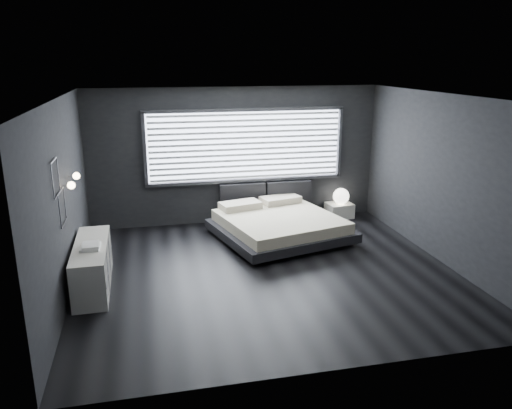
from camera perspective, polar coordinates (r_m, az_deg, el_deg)
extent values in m
plane|color=black|center=(8.19, 1.30, -7.70)|extent=(6.00, 6.00, 0.00)
plane|color=white|center=(7.49, 1.44, 12.24)|extent=(6.00, 6.00, 0.00)
cube|color=black|center=(10.35, -2.29, 5.56)|extent=(6.00, 0.04, 2.80)
cube|color=black|center=(5.22, 8.63, -5.63)|extent=(6.00, 0.04, 2.80)
cube|color=black|center=(7.61, -21.15, 0.47)|extent=(0.04, 5.50, 2.80)
cube|color=black|center=(8.91, 20.47, 2.76)|extent=(0.04, 5.50, 2.80)
cube|color=white|center=(10.33, -1.18, 6.74)|extent=(4.00, 0.02, 1.38)
cube|color=#47474C|center=(10.10, -12.63, 6.13)|extent=(0.06, 0.08, 1.48)
cube|color=#47474C|center=(10.88, 9.52, 7.01)|extent=(0.06, 0.08, 1.48)
cube|color=#47474C|center=(10.20, -1.18, 10.75)|extent=(4.14, 0.08, 0.06)
cube|color=#47474C|center=(10.45, -1.13, 2.76)|extent=(4.14, 0.08, 0.06)
cube|color=silver|center=(10.27, -1.12, 6.68)|extent=(3.94, 0.03, 1.32)
cube|color=black|center=(10.45, -1.55, 1.01)|extent=(0.96, 0.16, 0.52)
cube|color=black|center=(10.68, 3.73, 1.31)|extent=(0.96, 0.16, 0.52)
cylinder|color=silver|center=(7.60, -20.89, 2.04)|extent=(0.10, 0.02, 0.02)
sphere|color=#FFE5B7|center=(7.59, -20.36, 2.08)|extent=(0.11, 0.11, 0.11)
cylinder|color=silver|center=(8.18, -20.33, 3.06)|extent=(0.10, 0.02, 0.02)
sphere|color=#FFE5B7|center=(8.17, -19.85, 3.09)|extent=(0.11, 0.11, 0.11)
cube|color=#47474C|center=(6.92, -22.15, 4.67)|extent=(0.01, 0.46, 0.02)
cube|color=#47474C|center=(7.02, -21.75, 1.00)|extent=(0.01, 0.46, 0.02)
cube|color=#47474C|center=(7.19, -21.67, 3.24)|extent=(0.01, 0.02, 0.46)
cube|color=#47474C|center=(6.75, -22.24, 2.38)|extent=(0.01, 0.02, 0.46)
cube|color=#47474C|center=(7.26, -21.45, 1.44)|extent=(0.01, 0.46, 0.02)
cube|color=#47474C|center=(7.39, -21.08, -2.01)|extent=(0.01, 0.46, 0.02)
cube|color=#47474C|center=(7.54, -21.02, 0.19)|extent=(0.01, 0.02, 0.46)
cube|color=#47474C|center=(7.10, -21.52, -0.82)|extent=(0.01, 0.02, 0.46)
cube|color=black|center=(8.49, -0.10, -6.48)|extent=(0.15, 0.15, 0.08)
cube|color=black|center=(9.47, 10.50, -4.30)|extent=(0.15, 0.15, 0.08)
cube|color=black|center=(9.97, -4.62, -2.99)|extent=(0.15, 0.15, 0.08)
cube|color=black|center=(10.82, 4.95, -1.44)|extent=(0.15, 0.15, 0.08)
cube|color=black|center=(9.60, 2.74, -2.97)|extent=(2.72, 2.64, 0.16)
cube|color=beige|center=(9.54, 2.76, -1.93)|extent=(2.44, 2.44, 0.20)
cube|color=beige|center=(9.96, -1.80, -0.09)|extent=(0.88, 0.62, 0.13)
cube|color=beige|center=(10.37, 2.81, 0.56)|extent=(0.88, 0.62, 0.13)
cube|color=white|center=(11.02, 9.49, -0.64)|extent=(0.58, 0.50, 0.31)
sphere|color=white|center=(10.90, 9.69, 0.94)|extent=(0.35, 0.35, 0.35)
cube|color=white|center=(7.94, -18.19, -6.66)|extent=(0.50, 1.73, 0.69)
cube|color=#47474C|center=(7.92, -16.43, -6.56)|extent=(0.03, 1.70, 0.67)
cube|color=white|center=(7.65, -18.41, -4.62)|extent=(0.28, 0.36, 0.04)
cube|color=white|center=(7.62, -18.37, -4.41)|extent=(0.25, 0.32, 0.03)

